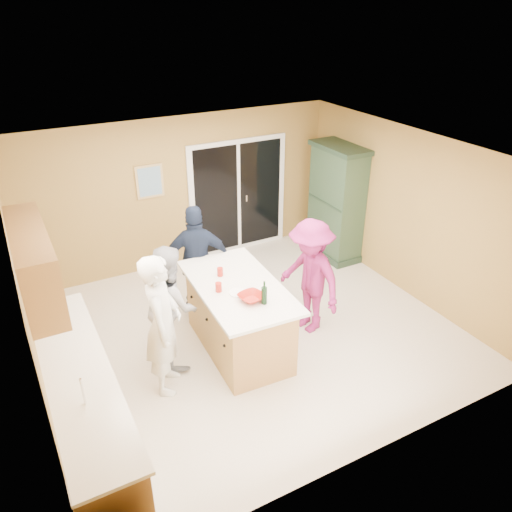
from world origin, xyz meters
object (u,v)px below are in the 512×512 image
woman_white (163,325)px  woman_navy (198,261)px  woman_grey (170,305)px  woman_magenta (310,277)px  green_hutch (336,204)px  kitchen_island (238,319)px

woman_white → woman_navy: size_ratio=1.05×
woman_grey → woman_magenta: size_ratio=0.97×
green_hutch → woman_white: 4.34m
green_hutch → woman_grey: bearing=-158.2°
kitchen_island → woman_navy: bearing=99.0°
woman_magenta → green_hutch: bearing=125.8°
kitchen_island → woman_grey: 0.94m
green_hutch → woman_magenta: (-1.70, -1.72, -0.16)m
green_hutch → woman_magenta: green_hutch is taller
kitchen_island → woman_white: bearing=-164.8°
woman_white → woman_grey: woman_white is taller
kitchen_island → green_hutch: bearing=33.8°
woman_white → woman_grey: (0.25, 0.47, -0.08)m
woman_white → woman_magenta: size_ratio=1.07×
woman_grey → woman_navy: bearing=-38.3°
kitchen_island → woman_grey: bearing=167.6°
woman_grey → woman_navy: size_ratio=0.96×
green_hutch → woman_navy: size_ratio=1.20×
woman_white → woman_magenta: woman_white is taller
woman_navy → green_hutch: bearing=-149.5°
kitchen_island → woman_white: size_ratio=1.08×
woman_grey → woman_navy: 1.12m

